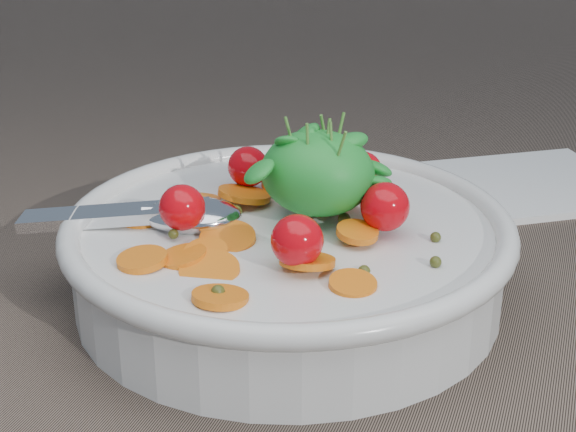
% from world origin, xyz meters
% --- Properties ---
extents(ground, '(6.00, 6.00, 0.00)m').
position_xyz_m(ground, '(0.00, 0.00, 0.00)').
color(ground, '#746253').
rests_on(ground, ground).
extents(bowl, '(0.27, 0.25, 0.11)m').
position_xyz_m(bowl, '(-0.03, 0.01, 0.03)').
color(bowl, silver).
rests_on(bowl, ground).
extents(napkin, '(0.18, 0.18, 0.01)m').
position_xyz_m(napkin, '(0.09, 0.24, 0.00)').
color(napkin, white).
rests_on(napkin, ground).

